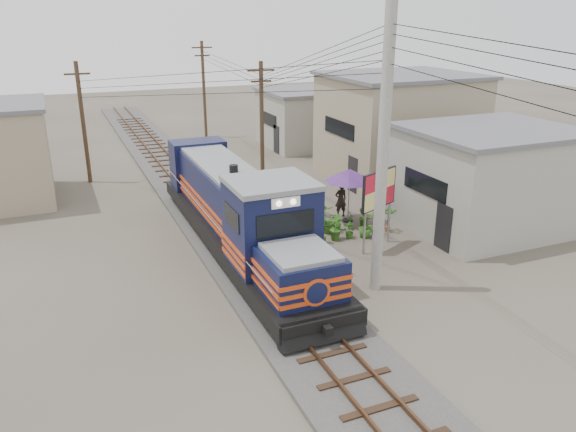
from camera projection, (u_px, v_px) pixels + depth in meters
name	position (u px, v px, depth m)	size (l,w,h in m)	color
ground	(282.00, 300.00, 19.76)	(120.00, 120.00, 0.00)	#473F35
ballast	(207.00, 211.00, 28.39)	(3.60, 70.00, 0.16)	#595651
track	(207.00, 207.00, 28.33)	(1.15, 70.00, 0.12)	#51331E
locomotive	(239.00, 213.00, 23.16)	(2.95, 16.05, 3.98)	black
utility_pole_main	(383.00, 155.00, 18.90)	(0.40, 0.40, 10.00)	#9E9B93
wooden_pole_mid	(262.00, 121.00, 32.28)	(1.60, 0.24, 7.00)	#4C3826
wooden_pole_far	(204.00, 88.00, 44.43)	(1.60, 0.24, 7.50)	#4C3826
wooden_pole_left	(83.00, 121.00, 32.27)	(1.60, 0.24, 7.00)	#4C3826
power_lines	(205.00, 60.00, 24.49)	(9.65, 19.00, 3.30)	black
shophouse_front	(488.00, 178.00, 25.75)	(7.35, 6.30, 4.70)	gray
shophouse_mid	(398.00, 126.00, 33.66)	(8.40, 7.35, 6.20)	gray
shophouse_back	(306.00, 118.00, 42.12)	(6.30, 6.30, 4.20)	gray
billboard	(379.00, 192.00, 23.26)	(2.08, 1.02, 3.44)	#99999E
market_umbrella	(350.00, 175.00, 26.39)	(2.87, 2.87, 2.63)	black
vendor	(341.00, 200.00, 27.59)	(0.63, 0.41, 1.72)	black
plant_nursery	(334.00, 222.00, 25.64)	(3.44, 3.25, 1.13)	#31641C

